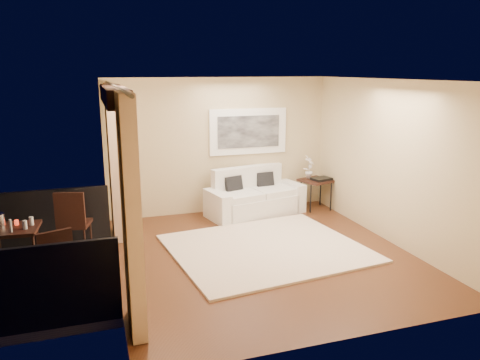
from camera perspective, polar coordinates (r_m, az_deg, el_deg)
name	(u,v)px	position (r m, az deg, el deg)	size (l,w,h in m)	color
floor	(263,255)	(7.48, 2.80, -9.07)	(5.00, 5.00, 0.00)	#552E19
room_shell	(114,95)	(6.47, -15.15, 9.97)	(5.00, 6.40, 5.00)	white
balcony	(35,272)	(7.03, -23.70, -10.18)	(1.81, 2.60, 1.17)	#605B56
curtains	(121,182)	(6.64, -14.36, -0.26)	(0.16, 4.80, 2.64)	#D7AE84
artwork	(248,132)	(9.51, 1.03, 5.93)	(1.62, 0.07, 0.92)	white
rug	(266,248)	(7.68, 3.21, -8.30)	(2.96, 2.58, 0.04)	#F2DDC3
sofa	(253,198)	(9.42, 1.66, -2.18)	(2.06, 1.21, 0.93)	white
side_table	(316,182)	(9.80, 9.27, -0.27)	(0.73, 0.73, 0.63)	black
tray	(321,179)	(9.75, 9.90, 0.14)	(0.38, 0.28, 0.05)	black
orchid	(309,167)	(9.82, 8.41, 1.59)	(0.26, 0.17, 0.49)	white
bistro_table	(15,233)	(7.18, -25.76, -5.87)	(0.67, 0.67, 0.73)	black
balcony_chair_far	(72,218)	(7.69, -19.75, -4.41)	(0.55, 0.55, 1.04)	black
balcony_chair_near	(59,265)	(6.09, -21.20, -9.66)	(0.54, 0.54, 0.97)	black
candle	(17,223)	(7.25, -25.59, -4.70)	(0.06, 0.06, 0.07)	red
vase	(11,226)	(6.95, -26.18, -5.03)	(0.04, 0.04, 0.18)	silver
glass_a	(25,225)	(7.01, -24.75, -4.98)	(0.06, 0.06, 0.12)	silver
glass_b	(31,221)	(7.15, -24.09, -4.58)	(0.06, 0.06, 0.12)	silver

